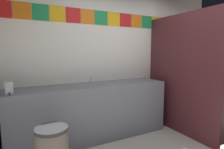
# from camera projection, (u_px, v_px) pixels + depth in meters

# --- Properties ---
(wall_back) EXTENTS (4.27, 0.09, 2.66)m
(wall_back) POSITION_uv_depth(u_px,v_px,m) (124.00, 57.00, 3.60)
(wall_back) COLOR white
(wall_back) RESTS_ON ground_plane
(vanity_counter) EXTENTS (2.56, 0.59, 0.90)m
(vanity_counter) POSITION_uv_depth(u_px,v_px,m) (92.00, 111.00, 3.05)
(vanity_counter) COLOR slate
(vanity_counter) RESTS_ON ground_plane
(faucet_center) EXTENTS (0.04, 0.10, 0.14)m
(faucet_center) POSITION_uv_depth(u_px,v_px,m) (90.00, 81.00, 3.06)
(faucet_center) COLOR silver
(faucet_center) RESTS_ON vanity_counter
(soap_dispenser) EXTENTS (0.09, 0.09, 0.16)m
(soap_dispenser) POSITION_uv_depth(u_px,v_px,m) (9.00, 88.00, 2.29)
(soap_dispenser) COLOR #B7BABF
(soap_dispenser) RESTS_ON vanity_counter
(stall_divider) EXTENTS (0.92, 1.56, 2.08)m
(stall_divider) POSITION_uv_depth(u_px,v_px,m) (199.00, 76.00, 3.06)
(stall_divider) COLOR #471E23
(stall_divider) RESTS_ON ground_plane
(toilet) EXTENTS (0.39, 0.49, 0.74)m
(toilet) POSITION_uv_depth(u_px,v_px,m) (180.00, 106.00, 3.88)
(toilet) COLOR white
(toilet) RESTS_ON ground_plane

